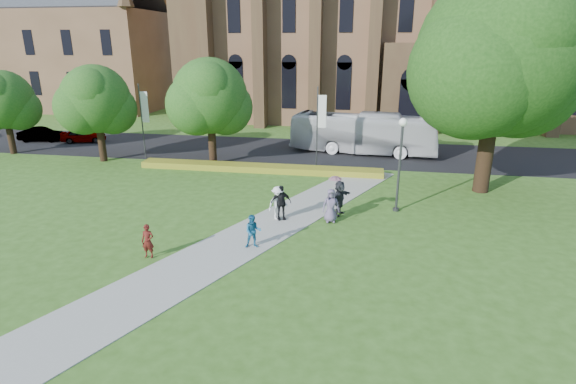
% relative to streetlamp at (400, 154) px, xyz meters
% --- Properties ---
extents(ground, '(160.00, 160.00, 0.00)m').
position_rel_streetlamp_xyz_m(ground, '(-7.50, -6.50, -3.30)').
color(ground, '#365D1C').
rests_on(ground, ground).
extents(road, '(160.00, 10.00, 0.02)m').
position_rel_streetlamp_xyz_m(road, '(-7.50, 13.50, -3.29)').
color(road, black).
rests_on(road, ground).
extents(footpath, '(15.58, 28.54, 0.04)m').
position_rel_streetlamp_xyz_m(footpath, '(-7.50, -5.50, -3.28)').
color(footpath, '#B2B2A8').
rests_on(footpath, ground).
extents(flower_hedge, '(18.00, 1.40, 0.45)m').
position_rel_streetlamp_xyz_m(flower_hedge, '(-9.50, 6.70, -3.07)').
color(flower_hedge, gold).
rests_on(flower_hedge, ground).
extents(cathedral, '(52.60, 18.25, 28.00)m').
position_rel_streetlamp_xyz_m(cathedral, '(2.50, 33.23, 9.69)').
color(cathedral, brown).
rests_on(cathedral, ground).
extents(building_west, '(22.00, 14.00, 18.30)m').
position_rel_streetlamp_xyz_m(building_west, '(-41.50, 35.50, 5.91)').
color(building_west, brown).
rests_on(building_west, ground).
extents(streetlamp, '(0.44, 0.44, 5.24)m').
position_rel_streetlamp_xyz_m(streetlamp, '(0.00, 0.00, 0.00)').
color(streetlamp, '#38383D').
rests_on(streetlamp, ground).
extents(large_tree, '(9.60, 9.60, 13.20)m').
position_rel_streetlamp_xyz_m(large_tree, '(5.50, 4.50, 5.07)').
color(large_tree, '#332114').
rests_on(large_tree, ground).
extents(street_tree_0, '(5.20, 5.20, 7.50)m').
position_rel_streetlamp_xyz_m(street_tree_0, '(-22.50, 7.50, 1.58)').
color(street_tree_0, '#332114').
rests_on(street_tree_0, ground).
extents(street_tree_1, '(5.60, 5.60, 8.05)m').
position_rel_streetlamp_xyz_m(street_tree_1, '(-13.50, 8.00, 1.93)').
color(street_tree_1, '#332114').
rests_on(street_tree_1, ground).
extents(street_tree_2, '(4.80, 4.80, 6.95)m').
position_rel_streetlamp_xyz_m(street_tree_2, '(-31.50, 8.50, 1.23)').
color(street_tree_2, '#332114').
rests_on(street_tree_2, ground).
extents(banner_pole_0, '(0.70, 0.10, 6.00)m').
position_rel_streetlamp_xyz_m(banner_pole_0, '(-5.39, 8.70, 0.09)').
color(banner_pole_0, '#38383D').
rests_on(banner_pole_0, ground).
extents(banner_pole_1, '(0.70, 0.10, 6.00)m').
position_rel_streetlamp_xyz_m(banner_pole_1, '(-19.39, 8.70, 0.09)').
color(banner_pole_1, '#38383D').
rests_on(banner_pole_1, ground).
extents(tour_coach, '(12.57, 4.48, 3.43)m').
position_rel_streetlamp_xyz_m(tour_coach, '(-2.09, 13.65, -1.56)').
color(tour_coach, silver).
rests_on(tour_coach, road).
extents(car_0, '(4.26, 2.65, 1.35)m').
position_rel_streetlamp_xyz_m(car_0, '(-28.21, 13.60, -2.60)').
color(car_0, gray).
rests_on(car_0, road).
extents(car_1, '(4.24, 2.13, 1.33)m').
position_rel_streetlamp_xyz_m(car_1, '(-32.42, 13.30, -2.61)').
color(car_1, gray).
rests_on(car_1, road).
extents(pedestrian_0, '(0.57, 0.39, 1.53)m').
position_rel_streetlamp_xyz_m(pedestrian_0, '(-11.07, -7.84, -2.49)').
color(pedestrian_0, '#531813').
rests_on(pedestrian_0, footpath).
extents(pedestrian_1, '(0.90, 0.78, 1.58)m').
position_rel_streetlamp_xyz_m(pedestrian_1, '(-6.77, -6.09, -2.47)').
color(pedestrian_1, '#1C628E').
rests_on(pedestrian_1, footpath).
extents(pedestrian_2, '(1.31, 1.32, 1.83)m').
position_rel_streetlamp_xyz_m(pedestrian_2, '(-6.32, -2.45, -2.34)').
color(pedestrian_2, white).
rests_on(pedestrian_2, footpath).
extents(pedestrian_3, '(1.20, 0.85, 1.89)m').
position_rel_streetlamp_xyz_m(pedestrian_3, '(-6.15, -2.47, -2.31)').
color(pedestrian_3, black).
rests_on(pedestrian_3, footpath).
extents(pedestrian_4, '(0.97, 0.73, 1.80)m').
position_rel_streetlamp_xyz_m(pedestrian_4, '(-3.52, -2.35, -2.36)').
color(pedestrian_4, slate).
rests_on(pedestrian_4, footpath).
extents(pedestrian_5, '(1.16, 1.87, 1.93)m').
position_rel_streetlamp_xyz_m(pedestrian_5, '(-3.13, -1.22, -2.29)').
color(pedestrian_5, '#27282E').
rests_on(pedestrian_5, footpath).
extents(parasol, '(0.83, 0.83, 0.59)m').
position_rel_streetlamp_xyz_m(parasol, '(-3.34, -2.25, -1.16)').
color(parasol, '#CC9390').
rests_on(parasol, pedestrian_4).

